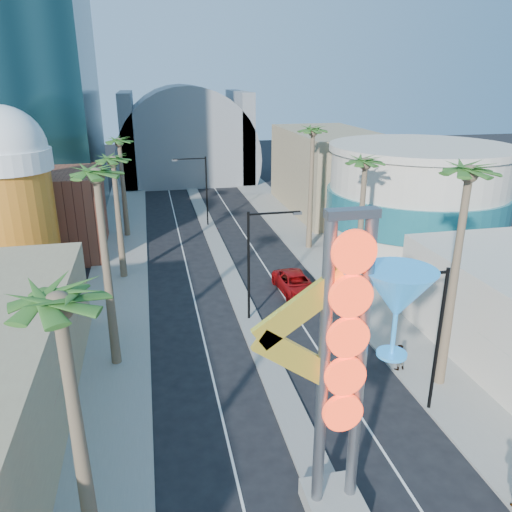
# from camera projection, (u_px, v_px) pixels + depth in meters

# --- Properties ---
(sidewalk_west) EXTENTS (5.00, 100.00, 0.15)m
(sidewalk_west) POSITION_uv_depth(u_px,v_px,m) (120.00, 258.00, 47.64)
(sidewalk_west) COLOR gray
(sidewalk_west) RESTS_ON ground
(sidewalk_east) EXTENTS (5.00, 100.00, 0.15)m
(sidewalk_east) POSITION_uv_depth(u_px,v_px,m) (310.00, 244.00, 51.41)
(sidewalk_east) COLOR gray
(sidewalk_east) RESTS_ON ground
(median) EXTENTS (1.60, 84.00, 0.15)m
(median) POSITION_uv_depth(u_px,v_px,m) (215.00, 241.00, 52.28)
(median) COLOR gray
(median) RESTS_ON ground
(brick_filler_west) EXTENTS (10.00, 10.00, 8.00)m
(brick_filler_west) POSITION_uv_depth(u_px,v_px,m) (48.00, 214.00, 47.75)
(brick_filler_west) COLOR brown
(brick_filler_west) RESTS_ON ground
(filler_east) EXTENTS (10.00, 20.00, 10.00)m
(filler_east) POSITION_uv_depth(u_px,v_px,m) (329.00, 171.00, 62.94)
(filler_east) COLOR #978361
(filler_east) RESTS_ON ground
(beer_mug) EXTENTS (7.00, 7.00, 14.50)m
(beer_mug) POSITION_uv_depth(u_px,v_px,m) (10.00, 193.00, 38.89)
(beer_mug) COLOR orange
(beer_mug) RESTS_ON ground
(turquoise_building) EXTENTS (16.60, 16.60, 10.60)m
(turquoise_building) POSITION_uv_depth(u_px,v_px,m) (415.00, 202.00, 46.73)
(turquoise_building) COLOR beige
(turquoise_building) RESTS_ON ground
(canopy) EXTENTS (22.00, 16.00, 22.00)m
(canopy) POSITION_uv_depth(u_px,v_px,m) (186.00, 153.00, 82.03)
(canopy) COLOR slate
(canopy) RESTS_ON ground
(neon_sign) EXTENTS (6.53, 2.60, 12.55)m
(neon_sign) POSITION_uv_depth(u_px,v_px,m) (365.00, 350.00, 17.79)
(neon_sign) COLOR gray
(neon_sign) RESTS_ON ground
(streetlight_0) EXTENTS (3.79, 0.25, 8.00)m
(streetlight_0) POSITION_uv_depth(u_px,v_px,m) (256.00, 255.00, 34.21)
(streetlight_0) COLOR black
(streetlight_0) RESTS_ON ground
(streetlight_1) EXTENTS (3.79, 0.25, 8.00)m
(streetlight_1) POSITION_uv_depth(u_px,v_px,m) (202.00, 185.00, 56.02)
(streetlight_1) COLOR black
(streetlight_1) RESTS_ON ground
(streetlight_2) EXTENTS (3.45, 0.25, 8.00)m
(streetlight_2) POSITION_uv_depth(u_px,v_px,m) (431.00, 329.00, 24.44)
(streetlight_2) COLOR black
(streetlight_2) RESTS_ON ground
(palm_0) EXTENTS (2.40, 2.40, 11.70)m
(palm_0) POSITION_uv_depth(u_px,v_px,m) (61.00, 325.00, 14.06)
(palm_0) COLOR brown
(palm_0) RESTS_ON ground
(palm_1) EXTENTS (2.40, 2.40, 12.70)m
(palm_1) POSITION_uv_depth(u_px,v_px,m) (98.00, 189.00, 26.60)
(palm_1) COLOR brown
(palm_1) RESTS_ON ground
(palm_2) EXTENTS (2.40, 2.40, 11.20)m
(palm_2) POSITION_uv_depth(u_px,v_px,m) (114.00, 168.00, 39.91)
(palm_2) COLOR brown
(palm_2) RESTS_ON ground
(palm_3) EXTENTS (2.40, 2.40, 11.20)m
(palm_3) POSITION_uv_depth(u_px,v_px,m) (120.00, 148.00, 50.93)
(palm_3) COLOR brown
(palm_3) RESTS_ON ground
(palm_5) EXTENTS (2.40, 2.40, 13.20)m
(palm_5) POSITION_uv_depth(u_px,v_px,m) (467.00, 189.00, 24.52)
(palm_5) COLOR brown
(palm_5) RESTS_ON ground
(palm_6) EXTENTS (2.40, 2.40, 11.70)m
(palm_6) POSITION_uv_depth(u_px,v_px,m) (365.00, 172.00, 35.99)
(palm_6) COLOR brown
(palm_6) RESTS_ON ground
(palm_7) EXTENTS (2.40, 2.40, 12.70)m
(palm_7) POSITION_uv_depth(u_px,v_px,m) (313.00, 139.00, 46.70)
(palm_7) COLOR brown
(palm_7) RESTS_ON ground
(red_pickup) EXTENTS (2.92, 5.75, 1.56)m
(red_pickup) POSITION_uv_depth(u_px,v_px,m) (296.00, 284.00, 39.91)
(red_pickup) COLOR #B60E0F
(red_pickup) RESTS_ON ground
(pedestrian_b) EXTENTS (0.85, 0.70, 1.61)m
(pedestrian_b) POSITION_uv_depth(u_px,v_px,m) (399.00, 357.00, 29.26)
(pedestrian_b) COLOR gray
(pedestrian_b) RESTS_ON sidewalk_east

